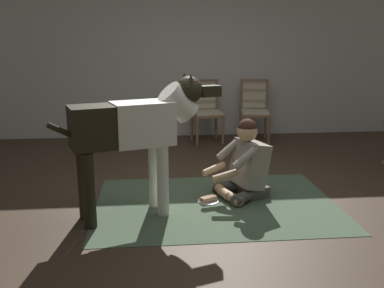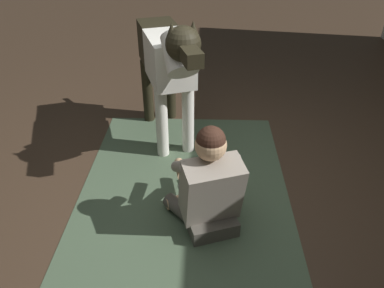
% 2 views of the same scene
% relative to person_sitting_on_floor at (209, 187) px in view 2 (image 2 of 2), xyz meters
% --- Properties ---
extents(ground_plane, '(14.70, 14.70, 0.00)m').
position_rel_person_sitting_on_floor_xyz_m(ground_plane, '(-0.22, -0.01, -0.34)').
color(ground_plane, '#3F2E20').
extents(area_rug, '(2.38, 1.69, 0.01)m').
position_rel_person_sitting_on_floor_xyz_m(area_rug, '(-0.33, -0.19, -0.33)').
color(area_rug, '#465942').
rests_on(area_rug, ground).
extents(person_sitting_on_floor, '(0.71, 0.60, 0.83)m').
position_rel_person_sitting_on_floor_xyz_m(person_sitting_on_floor, '(0.00, 0.00, 0.00)').
color(person_sitting_on_floor, '#4F4B43').
rests_on(person_sitting_on_floor, ground).
extents(large_dog, '(1.55, 0.66, 1.30)m').
position_rel_person_sitting_on_floor_xyz_m(large_dog, '(-1.10, -0.37, 0.49)').
color(large_dog, white).
rests_on(large_dog, ground).
extents(hot_dog_on_plate, '(0.22, 0.22, 0.06)m').
position_rel_person_sitting_on_floor_xyz_m(hot_dog_on_plate, '(-0.40, -0.13, -0.31)').
color(hot_dog_on_plate, white).
rests_on(hot_dog_on_plate, ground).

